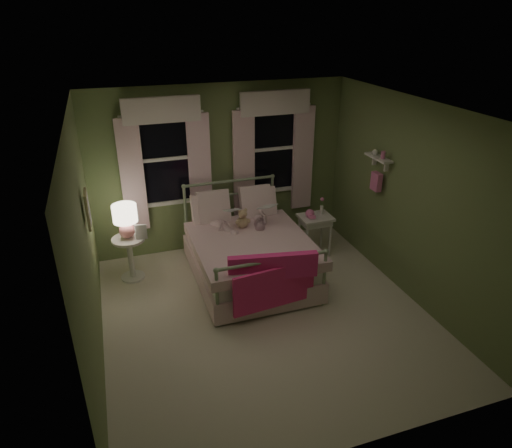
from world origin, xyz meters
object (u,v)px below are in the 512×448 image
object	(u,v)px
child_right	(257,204)
teddy_bear	(243,220)
table_lamp	(125,218)
child_left	(221,208)
nightstand_left	(130,252)
bed	(248,253)
nightstand_right	(315,222)

from	to	relation	value
child_right	teddy_bear	distance (m)	0.35
teddy_bear	table_lamp	size ratio (longest dim) A/B	0.62
child_left	nightstand_left	world-z (taller)	child_left
child_right	teddy_bear	world-z (taller)	child_right
nightstand_left	table_lamp	world-z (taller)	table_lamp
bed	child_right	world-z (taller)	child_right
teddy_bear	nightstand_right	xyz separation A→B (m)	(1.20, 0.06, -0.24)
child_right	table_lamp	size ratio (longest dim) A/B	1.47
child_right	nightstand_left	xyz separation A→B (m)	(-1.89, 0.06, -0.51)
child_right	table_lamp	bearing A→B (deg)	13.06
teddy_bear	child_right	bearing A→B (deg)	29.50
bed	child_left	size ratio (longest dim) A/B	2.66
nightstand_left	table_lamp	xyz separation A→B (m)	(0.00, 0.00, 0.54)
teddy_bear	nightstand_right	world-z (taller)	teddy_bear
bed	teddy_bear	size ratio (longest dim) A/B	6.64
table_lamp	teddy_bear	bearing A→B (deg)	-7.85
bed	child_right	bearing A→B (deg)	56.40
nightstand_right	bed	bearing A→B (deg)	-165.07
child_right	nightstand_left	world-z (taller)	child_right
teddy_bear	nightstand_left	xyz separation A→B (m)	(-1.61, 0.22, -0.37)
bed	nightstand_right	size ratio (longest dim) A/B	3.18
child_right	child_left	bearing A→B (deg)	15.01
child_right	bed	bearing A→B (deg)	71.41
bed	table_lamp	world-z (taller)	bed
nightstand_right	nightstand_left	bearing A→B (deg)	176.63
bed	child_right	distance (m)	0.75
child_right	nightstand_right	bearing A→B (deg)	-171.27
bed	table_lamp	bearing A→B (deg)	163.26
child_right	teddy_bear	xyz separation A→B (m)	(-0.28, -0.16, -0.14)
nightstand_left	nightstand_right	size ratio (longest dim) A/B	1.02
bed	teddy_bear	distance (m)	0.49
bed	child_left	bearing A→B (deg)	123.60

